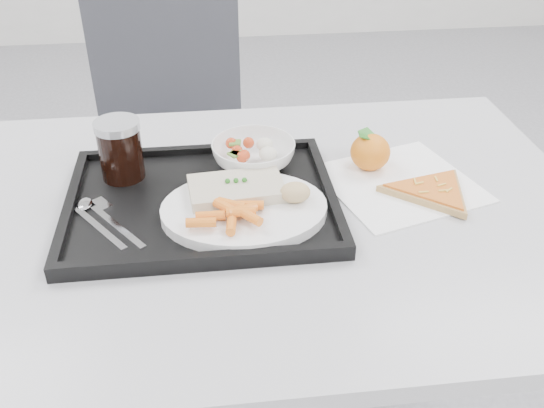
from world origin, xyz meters
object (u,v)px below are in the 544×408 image
at_px(tray, 202,202).
at_px(tangerine, 370,152).
at_px(cola_glass, 120,149).
at_px(pizza_slice, 432,191).
at_px(salad_bowl, 254,154).
at_px(dinner_plate, 244,210).
at_px(table, 245,240).
at_px(chair, 171,135).

bearing_deg(tray, tangerine, 16.38).
xyz_separation_m(cola_glass, pizza_slice, (0.54, -0.11, -0.06)).
height_order(tray, cola_glass, cola_glass).
bearing_deg(salad_bowl, cola_glass, -177.58).
bearing_deg(salad_bowl, tray, -133.89).
bearing_deg(cola_glass, dinner_plate, -35.63).
xyz_separation_m(tray, tangerine, (0.31, 0.09, 0.03)).
bearing_deg(salad_bowl, table, -103.05).
bearing_deg(tray, dinner_plate, -38.55).
bearing_deg(pizza_slice, tangerine, 128.47).
bearing_deg(dinner_plate, chair, 101.48).
xyz_separation_m(chair, cola_glass, (-0.05, -0.61, 0.28)).
relative_size(chair, dinner_plate, 3.44).
distance_m(chair, tray, 0.74).
bearing_deg(dinner_plate, cola_glass, 144.37).
distance_m(tray, cola_glass, 0.18).
height_order(tray, salad_bowl, salad_bowl).
xyz_separation_m(table, cola_glass, (-0.21, 0.11, 0.14)).
xyz_separation_m(table, salad_bowl, (0.03, 0.12, 0.11)).
distance_m(dinner_plate, tangerine, 0.29).
bearing_deg(cola_glass, tangerine, 0.04).
xyz_separation_m(table, tangerine, (0.24, 0.11, 0.10)).
xyz_separation_m(dinner_plate, tangerine, (0.25, 0.15, 0.01)).
height_order(table, tangerine, tangerine).
relative_size(salad_bowl, tangerine, 1.88).
distance_m(table, pizza_slice, 0.34).
distance_m(salad_bowl, cola_glass, 0.24).
bearing_deg(table, tangerine, 23.65).
relative_size(chair, tray, 2.07).
height_order(salad_bowl, cola_glass, cola_glass).
distance_m(chair, pizza_slice, 0.89).
distance_m(dinner_plate, salad_bowl, 0.16).
bearing_deg(dinner_plate, pizza_slice, 6.72).
distance_m(table, salad_bowl, 0.16).
bearing_deg(tray, chair, 96.94).
bearing_deg(dinner_plate, tangerine, 30.75).
xyz_separation_m(dinner_plate, cola_glass, (-0.20, 0.15, 0.05)).
relative_size(chair, pizza_slice, 3.97).
xyz_separation_m(tray, salad_bowl, (0.10, 0.10, 0.03)).
distance_m(salad_bowl, pizza_slice, 0.32).
xyz_separation_m(salad_bowl, cola_glass, (-0.23, -0.01, 0.03)).
bearing_deg(tray, pizza_slice, -2.16).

